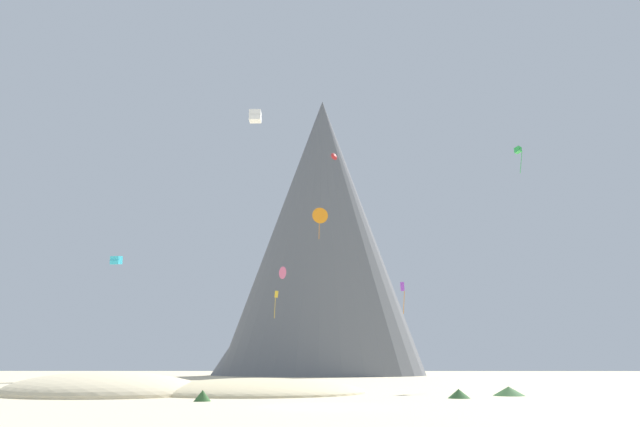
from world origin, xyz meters
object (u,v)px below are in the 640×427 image
kite_red_high (334,156)px  kite_gold_low (276,299)px  rock_massif (316,249)px  kite_rainbow_mid (283,273)px  bush_scatter_east (509,391)px  kite_cyan_mid (116,260)px  kite_violet_low (403,290)px  bush_mid_center (459,394)px  bush_far_right (129,390)px  kite_green_high (518,150)px  kite_white_high (255,116)px  kite_orange_mid (320,216)px  bush_far_left (203,396)px

kite_red_high → kite_gold_low: bearing=126.2°
rock_massif → kite_rainbow_mid: 59.88m
bush_scatter_east → kite_cyan_mid: size_ratio=1.87×
kite_gold_low → kite_red_high: 24.17m
bush_scatter_east → kite_rainbow_mid: size_ratio=1.39×
kite_gold_low → kite_violet_low: size_ratio=0.95×
bush_mid_center → bush_far_right: size_ratio=1.19×
rock_massif → kite_green_high: size_ratio=17.49×
bush_scatter_east → kite_gold_low: (-22.99, 44.11, 11.80)m
kite_green_high → bush_far_right: bearing=172.6°
bush_mid_center → kite_green_high: (16.73, 36.12, 31.35)m
kite_red_high → kite_white_high: bearing=-144.9°
bush_scatter_east → kite_orange_mid: bearing=114.9°
bush_far_right → kite_red_high: 55.58m
kite_green_high → rock_massif: bearing=72.6°
bush_scatter_east → kite_green_high: 46.51m
kite_cyan_mid → kite_orange_mid: kite_orange_mid is taller
kite_orange_mid → kite_rainbow_mid: size_ratio=2.50×
bush_far_right → bush_scatter_east: bearing=-2.1°
bush_far_right → kite_cyan_mid: size_ratio=1.03×
kite_cyan_mid → kite_rainbow_mid: bearing=-142.1°
bush_scatter_east → bush_mid_center: size_ratio=1.52×
kite_gold_low → kite_violet_low: 20.41m
kite_orange_mid → kite_red_high: bearing=-116.1°
kite_gold_low → kite_white_high: 36.71m
bush_far_right → kite_red_high: (16.69, 40.66, 34.02)m
bush_mid_center → kite_red_high: bearing=101.4°
rock_massif → kite_white_high: 83.68m
kite_cyan_mid → kite_rainbow_mid: size_ratio=0.75×
kite_violet_low → bush_far_left: bearing=171.1°
bush_far_right → kite_orange_mid: 42.67m
kite_white_high → kite_violet_low: 34.34m
kite_orange_mid → bush_mid_center: bearing=95.7°
kite_cyan_mid → kite_white_high: 27.20m
bush_far_right → kite_gold_low: kite_gold_low is taller
bush_mid_center → kite_gold_low: (-18.35, 48.05, 11.82)m
kite_cyan_mid → kite_rainbow_mid: (20.12, 11.49, -0.01)m
bush_far_left → rock_massif: bearing=87.9°
bush_far_left → kite_rainbow_mid: size_ratio=0.64×
kite_red_high → bush_mid_center: bearing=-118.2°
kite_cyan_mid → kite_green_high: size_ratio=0.35×
kite_cyan_mid → kite_violet_low: (36.98, 10.54, -2.71)m
kite_violet_low → kite_rainbow_mid: (-16.86, 0.95, 2.70)m
bush_scatter_east → kite_rainbow_mid: 44.94m
bush_scatter_east → kite_gold_low: size_ratio=0.60×
bush_far_left → bush_scatter_east: bush_far_left is taller
kite_red_high → kite_rainbow_mid: bearing=174.8°
rock_massif → kite_violet_low: size_ratio=15.07×
kite_cyan_mid → kite_red_high: kite_red_high is taller
kite_white_high → rock_massif: bearing=176.7°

